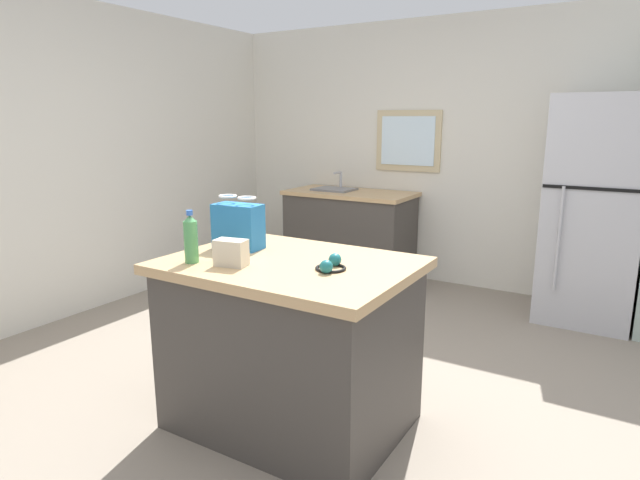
{
  "coord_description": "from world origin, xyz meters",
  "views": [
    {
      "loc": [
        1.39,
        -2.47,
        1.62
      ],
      "look_at": [
        -0.1,
        -0.01,
        0.96
      ],
      "focal_mm": 29.89,
      "sensor_mm": 36.0,
      "label": 1
    }
  ],
  "objects_px": {
    "ear_defenders": "(331,265)",
    "small_box": "(231,253)",
    "kitchen_island": "(291,343)",
    "shopping_bag": "(238,226)",
    "refrigerator": "(594,211)",
    "bottle": "(191,239)"
  },
  "relations": [
    {
      "from": "kitchen_island",
      "to": "refrigerator",
      "type": "relative_size",
      "value": 0.69
    },
    {
      "from": "shopping_bag",
      "to": "ear_defenders",
      "type": "xyz_separation_m",
      "value": [
        0.66,
        -0.11,
        -0.11
      ]
    },
    {
      "from": "shopping_bag",
      "to": "ear_defenders",
      "type": "bearing_deg",
      "value": -9.4
    },
    {
      "from": "small_box",
      "to": "bottle",
      "type": "height_order",
      "value": "bottle"
    },
    {
      "from": "kitchen_island",
      "to": "refrigerator",
      "type": "bearing_deg",
      "value": 64.96
    },
    {
      "from": "shopping_bag",
      "to": "small_box",
      "type": "bearing_deg",
      "value": -56.09
    },
    {
      "from": "kitchen_island",
      "to": "bottle",
      "type": "bearing_deg",
      "value": -145.09
    },
    {
      "from": "bottle",
      "to": "ear_defenders",
      "type": "bearing_deg",
      "value": 20.6
    },
    {
      "from": "kitchen_island",
      "to": "refrigerator",
      "type": "distance_m",
      "value": 2.85
    },
    {
      "from": "bottle",
      "to": "ear_defenders",
      "type": "xyz_separation_m",
      "value": [
        0.66,
        0.25,
        -0.1
      ]
    },
    {
      "from": "small_box",
      "to": "ear_defenders",
      "type": "xyz_separation_m",
      "value": [
        0.45,
        0.19,
        -0.04
      ]
    },
    {
      "from": "refrigerator",
      "to": "ear_defenders",
      "type": "relative_size",
      "value": 9.16
    },
    {
      "from": "kitchen_island",
      "to": "small_box",
      "type": "height_order",
      "value": "small_box"
    },
    {
      "from": "refrigerator",
      "to": "shopping_bag",
      "type": "bearing_deg",
      "value": -122.68
    },
    {
      "from": "shopping_bag",
      "to": "bottle",
      "type": "xyz_separation_m",
      "value": [
        -0.01,
        -0.36,
        -0.01
      ]
    },
    {
      "from": "kitchen_island",
      "to": "small_box",
      "type": "distance_m",
      "value": 0.6
    },
    {
      "from": "small_box",
      "to": "shopping_bag",
      "type": "bearing_deg",
      "value": 123.91
    },
    {
      "from": "small_box",
      "to": "ear_defenders",
      "type": "bearing_deg",
      "value": 23.2
    },
    {
      "from": "shopping_bag",
      "to": "refrigerator",
      "type": "bearing_deg",
      "value": 57.32
    },
    {
      "from": "small_box",
      "to": "refrigerator",
      "type": "bearing_deg",
      "value": 63.51
    },
    {
      "from": "refrigerator",
      "to": "bottle",
      "type": "distance_m",
      "value": 3.25
    },
    {
      "from": "ear_defenders",
      "to": "small_box",
      "type": "bearing_deg",
      "value": -156.8
    }
  ]
}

